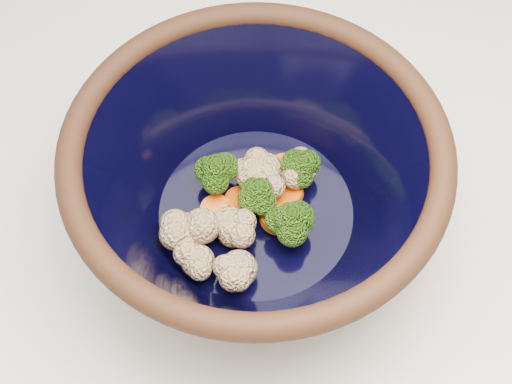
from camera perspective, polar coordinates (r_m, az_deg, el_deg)
counter at (r=1.10m, az=-1.09°, el=-10.76°), size 1.20×1.20×0.90m
mixing_bowl at (r=0.59m, az=0.00°, el=0.65°), size 0.34×0.34×0.14m
vegetable_pile at (r=0.62m, az=-0.36°, el=-0.79°), size 0.16×0.12×0.05m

